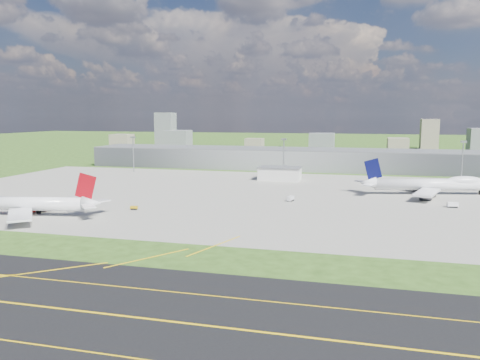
% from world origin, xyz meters
% --- Properties ---
extents(ground, '(1400.00, 1400.00, 0.00)m').
position_xyz_m(ground, '(0.00, 150.00, 0.00)').
color(ground, '#2C4917').
rests_on(ground, ground).
extents(taxiway, '(1400.00, 60.00, 0.06)m').
position_xyz_m(taxiway, '(0.00, -110.00, 0.03)').
color(taxiway, black).
rests_on(taxiway, ground).
extents(apron, '(360.00, 190.00, 0.08)m').
position_xyz_m(apron, '(10.00, 40.00, 0.04)').
color(apron, gray).
rests_on(apron, ground).
extents(terminal, '(300.00, 42.00, 15.00)m').
position_xyz_m(terminal, '(0.00, 165.00, 7.50)').
color(terminal, gray).
rests_on(terminal, ground).
extents(ops_building, '(26.00, 16.00, 8.00)m').
position_xyz_m(ops_building, '(10.00, 100.00, 4.00)').
color(ops_building, silver).
rests_on(ops_building, ground).
extents(mast_west, '(3.50, 2.00, 25.90)m').
position_xyz_m(mast_west, '(-100.00, 115.00, 17.71)').
color(mast_west, gray).
rests_on(mast_west, ground).
extents(mast_center, '(3.50, 2.00, 25.90)m').
position_xyz_m(mast_center, '(10.00, 115.00, 17.71)').
color(mast_center, gray).
rests_on(mast_center, ground).
extents(mast_east, '(3.50, 2.00, 25.90)m').
position_xyz_m(mast_east, '(120.00, 115.00, 17.71)').
color(mast_east, gray).
rests_on(mast_east, ground).
extents(airliner_red_twin, '(66.91, 51.69, 18.39)m').
position_xyz_m(airliner_red_twin, '(-74.26, -31.43, 4.90)').
color(airliner_red_twin, white).
rests_on(airliner_red_twin, ground).
extents(airliner_blue_quad, '(72.84, 56.28, 19.19)m').
position_xyz_m(airliner_blue_quad, '(97.08, 65.49, 5.33)').
color(airliner_blue_quad, white).
rests_on(airliner_blue_quad, ground).
extents(fire_truck, '(8.24, 4.33, 3.49)m').
position_xyz_m(fire_truck, '(-78.63, -26.32, 1.74)').
color(fire_truck, red).
rests_on(fire_truck, ground).
extents(tug_yellow, '(3.52, 2.55, 1.62)m').
position_xyz_m(tug_yellow, '(-36.52, -9.44, 0.85)').
color(tug_yellow, '#C1940B').
rests_on(tug_yellow, ground).
extents(van_white_near, '(3.17, 5.12, 2.44)m').
position_xyz_m(van_white_near, '(27.37, 27.89, 1.24)').
color(van_white_near, white).
rests_on(van_white_near, ground).
extents(van_white_far, '(4.92, 2.78, 2.43)m').
position_xyz_m(van_white_far, '(100.32, 30.32, 1.23)').
color(van_white_far, white).
rests_on(van_white_far, ground).
extents(bldg_far_w, '(24.00, 20.00, 18.00)m').
position_xyz_m(bldg_far_w, '(-220.00, 320.00, 9.00)').
color(bldg_far_w, gray).
rests_on(bldg_far_w, ground).
extents(bldg_w, '(28.00, 22.00, 24.00)m').
position_xyz_m(bldg_w, '(-140.00, 300.00, 12.00)').
color(bldg_w, slate).
rests_on(bldg_w, ground).
extents(bldg_cw, '(20.00, 18.00, 14.00)m').
position_xyz_m(bldg_cw, '(-60.00, 340.00, 7.00)').
color(bldg_cw, gray).
rests_on(bldg_cw, ground).
extents(bldg_c, '(26.00, 20.00, 22.00)m').
position_xyz_m(bldg_c, '(20.00, 310.00, 11.00)').
color(bldg_c, slate).
rests_on(bldg_c, ground).
extents(bldg_ce, '(22.00, 24.00, 16.00)m').
position_xyz_m(bldg_ce, '(100.00, 350.00, 8.00)').
color(bldg_ce, gray).
rests_on(bldg_ce, ground).
extents(bldg_tall_w, '(22.00, 20.00, 44.00)m').
position_xyz_m(bldg_tall_w, '(-180.00, 360.00, 22.00)').
color(bldg_tall_w, slate).
rests_on(bldg_tall_w, ground).
extents(bldg_tall_e, '(20.00, 18.00, 36.00)m').
position_xyz_m(bldg_tall_e, '(140.00, 410.00, 18.00)').
color(bldg_tall_e, gray).
rests_on(bldg_tall_e, ground).
extents(tree_far_w, '(7.20, 7.20, 8.80)m').
position_xyz_m(tree_far_w, '(-200.00, 270.00, 5.18)').
color(tree_far_w, '#382314').
rests_on(tree_far_w, ground).
extents(tree_w, '(6.75, 6.75, 8.25)m').
position_xyz_m(tree_w, '(-110.00, 265.00, 4.86)').
color(tree_w, '#382314').
rests_on(tree_w, ground).
extents(tree_c, '(8.10, 8.10, 9.90)m').
position_xyz_m(tree_c, '(-20.00, 280.00, 5.84)').
color(tree_c, '#382314').
rests_on(tree_c, ground).
extents(tree_e, '(7.65, 7.65, 9.35)m').
position_xyz_m(tree_e, '(70.00, 275.00, 5.51)').
color(tree_e, '#382314').
rests_on(tree_e, ground).
extents(tree_far_e, '(6.30, 6.30, 7.70)m').
position_xyz_m(tree_far_e, '(160.00, 285.00, 4.53)').
color(tree_far_e, '#382314').
rests_on(tree_far_e, ground).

